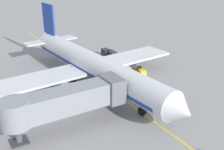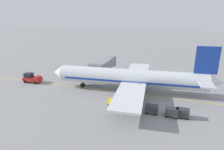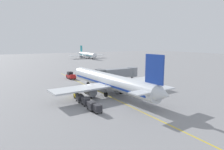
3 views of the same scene
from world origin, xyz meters
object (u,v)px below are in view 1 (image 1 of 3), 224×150
baggage_cart_tail_end (106,52)px  parked_airliner (92,65)px  baggage_cart_second_in_train (120,59)px  baggage_tug_lead (141,73)px  baggage_cart_front (130,64)px  baggage_cart_third_in_train (112,54)px  ground_crew_wing_walker (118,69)px  jet_bridge (66,101)px

baggage_cart_tail_end → parked_airliner: bearing=50.8°
baggage_cart_second_in_train → baggage_tug_lead: bearing=86.1°
baggage_cart_front → baggage_cart_third_in_train: bearing=-90.0°
baggage_cart_front → ground_crew_wing_walker: ground_crew_wing_walker is taller
baggage_cart_front → baggage_cart_second_in_train: 2.95m
parked_airliner → jet_bridge: 12.24m
ground_crew_wing_walker → parked_airliner: bearing=14.3°
baggage_cart_third_in_train → baggage_tug_lead: bearing=86.4°
baggage_cart_tail_end → ground_crew_wing_walker: 9.54m
baggage_tug_lead → baggage_cart_tail_end: 11.96m
baggage_cart_front → ground_crew_wing_walker: bearing=19.4°
jet_bridge → baggage_tug_lead: (-16.33, -7.80, -2.74)m
baggage_cart_second_in_train → jet_bridge: bearing=41.3°
baggage_tug_lead → baggage_cart_third_in_train: size_ratio=0.93×
baggage_cart_front → jet_bridge: bearing=34.8°
baggage_cart_front → ground_crew_wing_walker: 3.42m
parked_airliner → ground_crew_wing_walker: size_ratio=22.10×
baggage_tug_lead → baggage_cart_tail_end: size_ratio=0.93×
parked_airliner → jet_bridge: parked_airliner is taller
parked_airliner → ground_crew_wing_walker: parked_airliner is taller
parked_airliner → baggage_cart_second_in_train: (-8.76, -5.54, -2.24)m
baggage_cart_front → baggage_cart_third_in_train: same height
baggage_cart_third_in_train → baggage_cart_tail_end: bearing=-79.8°
baggage_cart_second_in_train → baggage_cart_third_in_train: (-0.16, -3.29, 0.00)m
baggage_cart_second_in_train → baggage_cart_tail_end: (0.15, -5.00, 0.00)m
baggage_cart_second_in_train → parked_airliner: bearing=32.3°
parked_airliner → baggage_cart_front: 9.55m
baggage_cart_third_in_train → ground_crew_wing_walker: 8.04m
baggage_tug_lead → jet_bridge: bearing=25.5°
baggage_cart_tail_end → jet_bridge: bearing=49.9°
baggage_tug_lead → baggage_cart_third_in_train: baggage_tug_lead is taller
ground_crew_wing_walker → jet_bridge: bearing=37.8°
baggage_cart_tail_end → baggage_cart_third_in_train: bearing=100.2°
parked_airliner → baggage_cart_third_in_train: 12.74m
parked_airliner → baggage_cart_tail_end: (-8.61, -10.54, -2.24)m
baggage_cart_third_in_train → ground_crew_wing_walker: size_ratio=1.73×
parked_airliner → baggage_tug_lead: (-8.28, 1.41, -2.47)m
baggage_cart_second_in_train → ground_crew_wing_walker: size_ratio=1.73×
parked_airliner → baggage_cart_second_in_train: parked_airliner is taller
baggage_cart_second_in_train → baggage_cart_third_in_train: bearing=-92.8°
parked_airliner → jet_bridge: size_ratio=2.65×
parked_airliner → baggage_cart_tail_end: 13.79m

